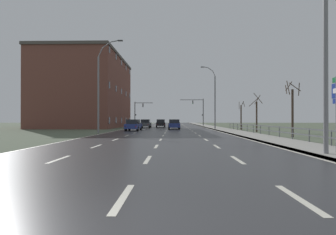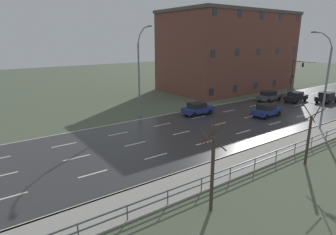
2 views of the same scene
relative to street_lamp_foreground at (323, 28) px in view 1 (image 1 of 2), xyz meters
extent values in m
cube|color=#4C5642|center=(-7.48, 39.28, -5.62)|extent=(160.00, 160.00, 0.12)
cube|color=#303033|center=(-7.48, 51.28, -5.55)|extent=(14.00, 120.00, 0.02)
cube|color=beige|center=(-10.98, -1.32, -5.53)|extent=(0.16, 2.20, 0.01)
cube|color=beige|center=(-10.98, 4.08, -5.53)|extent=(0.16, 2.20, 0.01)
cube|color=beige|center=(-10.98, 9.48, -5.53)|extent=(0.16, 2.20, 0.01)
cube|color=beige|center=(-10.98, 14.88, -5.53)|extent=(0.16, 2.20, 0.01)
cube|color=beige|center=(-10.98, 20.28, -5.53)|extent=(0.16, 2.20, 0.01)
cube|color=beige|center=(-10.98, 25.68, -5.53)|extent=(0.16, 2.20, 0.01)
cube|color=beige|center=(-10.98, 31.08, -5.53)|extent=(0.16, 2.20, 0.01)
cube|color=beige|center=(-10.98, 36.48, -5.53)|extent=(0.16, 2.20, 0.01)
cube|color=beige|center=(-10.98, 41.88, -5.53)|extent=(0.16, 2.20, 0.01)
cube|color=beige|center=(-10.98, 47.28, -5.53)|extent=(0.16, 2.20, 0.01)
cube|color=beige|center=(-10.98, 52.68, -5.53)|extent=(0.16, 2.20, 0.01)
cube|color=beige|center=(-10.98, 58.08, -5.53)|extent=(0.16, 2.20, 0.01)
cube|color=beige|center=(-10.98, 63.48, -5.53)|extent=(0.16, 2.20, 0.01)
cube|color=beige|center=(-10.98, 68.88, -5.53)|extent=(0.16, 2.20, 0.01)
cube|color=beige|center=(-10.98, 74.28, -5.53)|extent=(0.16, 2.20, 0.01)
cube|color=beige|center=(-10.98, 79.68, -5.53)|extent=(0.16, 2.20, 0.01)
cube|color=beige|center=(-10.98, 85.08, -5.53)|extent=(0.16, 2.20, 0.01)
cube|color=beige|center=(-10.98, 90.48, -5.53)|extent=(0.16, 2.20, 0.01)
cube|color=beige|center=(-10.98, 95.88, -5.53)|extent=(0.16, 2.20, 0.01)
cube|color=beige|center=(-10.98, 101.28, -5.53)|extent=(0.16, 2.20, 0.01)
cube|color=beige|center=(-10.98, 106.68, -5.53)|extent=(0.16, 2.20, 0.01)
cube|color=beige|center=(-7.48, -6.72, -5.53)|extent=(0.16, 2.20, 0.01)
cube|color=beige|center=(-7.48, -1.32, -5.53)|extent=(0.16, 2.20, 0.01)
cube|color=beige|center=(-7.48, 4.08, -5.53)|extent=(0.16, 2.20, 0.01)
cube|color=beige|center=(-7.48, 9.48, -5.53)|extent=(0.16, 2.20, 0.01)
cube|color=beige|center=(-7.48, 14.88, -5.53)|extent=(0.16, 2.20, 0.01)
cube|color=beige|center=(-7.48, 20.28, -5.53)|extent=(0.16, 2.20, 0.01)
cube|color=beige|center=(-7.48, 25.68, -5.53)|extent=(0.16, 2.20, 0.01)
cube|color=beige|center=(-7.48, 31.08, -5.53)|extent=(0.16, 2.20, 0.01)
cube|color=beige|center=(-7.48, 36.48, -5.53)|extent=(0.16, 2.20, 0.01)
cube|color=beige|center=(-7.48, 41.88, -5.53)|extent=(0.16, 2.20, 0.01)
cube|color=beige|center=(-7.48, 47.28, -5.53)|extent=(0.16, 2.20, 0.01)
cube|color=beige|center=(-7.48, 52.68, -5.53)|extent=(0.16, 2.20, 0.01)
cube|color=beige|center=(-7.48, 58.08, -5.53)|extent=(0.16, 2.20, 0.01)
cube|color=beige|center=(-7.48, 63.48, -5.53)|extent=(0.16, 2.20, 0.01)
cube|color=beige|center=(-7.48, 68.88, -5.53)|extent=(0.16, 2.20, 0.01)
cube|color=beige|center=(-7.48, 74.28, -5.53)|extent=(0.16, 2.20, 0.01)
cube|color=beige|center=(-7.48, 79.68, -5.53)|extent=(0.16, 2.20, 0.01)
cube|color=beige|center=(-7.48, 85.08, -5.53)|extent=(0.16, 2.20, 0.01)
cube|color=beige|center=(-7.48, 90.48, -5.53)|extent=(0.16, 2.20, 0.01)
cube|color=beige|center=(-7.48, 95.88, -5.53)|extent=(0.16, 2.20, 0.01)
cube|color=beige|center=(-7.48, 101.28, -5.53)|extent=(0.16, 2.20, 0.01)
cube|color=beige|center=(-7.48, 106.68, -5.53)|extent=(0.16, 2.20, 0.01)
cube|color=beige|center=(-3.98, -6.72, -5.53)|extent=(0.16, 2.20, 0.01)
cube|color=beige|center=(-3.98, -1.32, -5.53)|extent=(0.16, 2.20, 0.01)
cube|color=beige|center=(-3.98, 4.08, -5.53)|extent=(0.16, 2.20, 0.01)
cube|color=beige|center=(-3.98, 9.48, -5.53)|extent=(0.16, 2.20, 0.01)
cube|color=beige|center=(-3.98, 14.88, -5.53)|extent=(0.16, 2.20, 0.01)
cube|color=beige|center=(-3.98, 20.28, -5.53)|extent=(0.16, 2.20, 0.01)
cube|color=beige|center=(-3.98, 25.68, -5.53)|extent=(0.16, 2.20, 0.01)
cube|color=beige|center=(-3.98, 31.08, -5.53)|extent=(0.16, 2.20, 0.01)
cube|color=beige|center=(-3.98, 36.48, -5.53)|extent=(0.16, 2.20, 0.01)
cube|color=beige|center=(-3.98, 41.88, -5.53)|extent=(0.16, 2.20, 0.01)
cube|color=beige|center=(-3.98, 47.28, -5.53)|extent=(0.16, 2.20, 0.01)
cube|color=beige|center=(-3.98, 52.68, -5.53)|extent=(0.16, 2.20, 0.01)
cube|color=beige|center=(-3.98, 58.08, -5.53)|extent=(0.16, 2.20, 0.01)
cube|color=beige|center=(-3.98, 63.48, -5.53)|extent=(0.16, 2.20, 0.01)
cube|color=beige|center=(-3.98, 68.88, -5.53)|extent=(0.16, 2.20, 0.01)
cube|color=beige|center=(-3.98, 74.28, -5.53)|extent=(0.16, 2.20, 0.01)
cube|color=beige|center=(-3.98, 79.68, -5.53)|extent=(0.16, 2.20, 0.01)
cube|color=beige|center=(-3.98, 85.08, -5.53)|extent=(0.16, 2.20, 0.01)
cube|color=beige|center=(-3.98, 90.48, -5.53)|extent=(0.16, 2.20, 0.01)
cube|color=beige|center=(-3.98, 95.88, -5.53)|extent=(0.16, 2.20, 0.01)
cube|color=beige|center=(-3.98, 101.28, -5.53)|extent=(0.16, 2.20, 0.01)
cube|color=beige|center=(-3.98, 106.68, -5.53)|extent=(0.16, 2.20, 0.01)
cube|color=beige|center=(-0.63, 51.28, -5.53)|extent=(0.16, 120.00, 0.01)
cube|color=beige|center=(-14.33, 51.28, -5.53)|extent=(0.16, 120.00, 0.01)
cube|color=gray|center=(1.02, 51.28, -5.50)|extent=(3.00, 120.00, 0.12)
cube|color=slate|center=(-0.40, 51.28, -5.50)|extent=(0.16, 120.00, 0.12)
cube|color=#515459|center=(2.37, 15.41, -4.61)|extent=(0.06, 33.91, 0.08)
cube|color=#515459|center=(2.37, 15.41, -5.01)|extent=(0.06, 33.91, 0.08)
cylinder|color=#515459|center=(2.37, 3.67, -5.06)|extent=(0.07, 0.07, 1.00)
cylinder|color=#515459|center=(2.37, 6.28, -5.06)|extent=(0.07, 0.07, 1.00)
cylinder|color=#515459|center=(2.37, 8.89, -5.06)|extent=(0.07, 0.07, 1.00)
cylinder|color=#515459|center=(2.37, 11.50, -5.06)|extent=(0.07, 0.07, 1.00)
cylinder|color=#515459|center=(2.37, 14.11, -5.06)|extent=(0.07, 0.07, 1.00)
cylinder|color=#515459|center=(2.37, 16.71, -5.06)|extent=(0.07, 0.07, 1.00)
cylinder|color=#515459|center=(2.37, 19.32, -5.06)|extent=(0.07, 0.07, 1.00)
cylinder|color=#515459|center=(2.37, 21.93, -5.06)|extent=(0.07, 0.07, 1.00)
cylinder|color=#515459|center=(2.37, 24.54, -5.06)|extent=(0.07, 0.07, 1.00)
cylinder|color=#515459|center=(2.37, 27.15, -5.06)|extent=(0.07, 0.07, 1.00)
cylinder|color=#515459|center=(2.37, 29.75, -5.06)|extent=(0.07, 0.07, 1.00)
cylinder|color=#515459|center=(2.37, 32.36, -5.06)|extent=(0.07, 0.07, 1.00)
cylinder|color=slate|center=(0.12, 0.00, -0.64)|extent=(0.20, 0.20, 9.84)
cylinder|color=slate|center=(0.12, 33.03, -1.29)|extent=(0.20, 0.20, 8.53)
cylinder|color=slate|center=(-0.06, 33.03, 3.37)|extent=(0.48, 0.11, 0.86)
cylinder|color=slate|center=(-0.62, 33.03, 4.04)|extent=(0.80, 0.11, 0.60)
cylinder|color=slate|center=(-1.43, 33.03, 4.37)|extent=(0.90, 0.11, 0.26)
cube|color=#333335|center=(-1.87, 33.03, 4.40)|extent=(0.56, 0.24, 0.12)
cylinder|color=slate|center=(-15.08, 19.82, -1.18)|extent=(0.20, 0.20, 8.76)
cylinder|color=slate|center=(-14.84, 19.82, 3.72)|extent=(0.58, 0.11, 1.07)
cylinder|color=slate|center=(-14.14, 19.82, 4.55)|extent=(0.99, 0.11, 0.74)
cylinder|color=slate|center=(-13.12, 19.82, 4.98)|extent=(1.13, 0.11, 0.30)
cube|color=#333335|center=(-12.56, 19.82, 5.02)|extent=(0.56, 0.24, 0.12)
cube|color=#146633|center=(0.90, 0.60, -2.16)|extent=(0.03, 0.56, 0.24)
cube|color=navy|center=(0.90, 0.60, -2.66)|extent=(0.03, 0.68, 0.68)
cube|color=white|center=(0.88, 0.60, -2.66)|extent=(0.01, 0.44, 0.22)
cube|color=navy|center=(0.90, 0.60, -3.13)|extent=(0.03, 0.52, 0.22)
cylinder|color=#38383A|center=(0.42, 54.13, -2.35)|extent=(0.18, 0.18, 6.41)
cylinder|color=#38383A|center=(-2.27, 54.13, 0.60)|extent=(5.39, 0.12, 0.12)
cube|color=black|center=(-2.00, 54.13, 0.05)|extent=(0.20, 0.28, 0.80)
sphere|color=#2D2D2D|center=(-2.00, 53.98, 0.31)|extent=(0.14, 0.14, 0.14)
sphere|color=#2D2D2D|center=(-2.00, 53.98, 0.05)|extent=(0.14, 0.14, 0.14)
sphere|color=green|center=(-2.00, 53.98, -0.21)|extent=(0.14, 0.14, 0.14)
cube|color=black|center=(0.20, 54.08, -2.96)|extent=(0.18, 0.12, 0.32)
cylinder|color=#38383A|center=(-15.38, 52.43, -2.76)|extent=(0.18, 0.18, 5.60)
cylinder|color=#38383A|center=(-13.32, 52.43, -0.20)|extent=(4.12, 0.12, 0.12)
cube|color=black|center=(-13.52, 52.43, -0.75)|extent=(0.20, 0.28, 0.80)
sphere|color=red|center=(-13.52, 52.28, -0.49)|extent=(0.14, 0.14, 0.14)
sphere|color=#2D2D2D|center=(-13.52, 52.28, -0.75)|extent=(0.14, 0.14, 0.14)
sphere|color=#2D2D2D|center=(-13.52, 52.28, -1.01)|extent=(0.14, 0.14, 0.14)
cube|color=black|center=(-15.16, 52.38, -2.96)|extent=(0.18, 0.12, 0.32)
cube|color=black|center=(-6.10, 47.09, -4.91)|extent=(1.83, 4.13, 0.64)
cube|color=black|center=(-6.10, 46.84, -4.29)|extent=(1.59, 2.03, 0.60)
cube|color=slate|center=(-6.12, 47.79, -4.31)|extent=(1.41, 0.10, 0.51)
cylinder|color=black|center=(-5.32, 48.38, -5.23)|extent=(0.23, 0.66, 0.66)
cylinder|color=black|center=(-6.93, 48.35, -5.23)|extent=(0.23, 0.66, 0.66)
cylinder|color=black|center=(-5.27, 45.84, -5.23)|extent=(0.23, 0.66, 0.66)
cylinder|color=black|center=(-6.89, 45.81, -5.23)|extent=(0.23, 0.66, 0.66)
cube|color=red|center=(-6.73, 45.05, -4.91)|extent=(0.16, 0.04, 0.14)
cube|color=red|center=(-5.41, 45.07, -4.91)|extent=(0.16, 0.04, 0.14)
cube|color=navy|center=(-12.01, 26.51, -4.91)|extent=(1.93, 4.17, 0.64)
cube|color=black|center=(-12.02, 26.26, -4.29)|extent=(1.64, 2.07, 0.60)
cube|color=slate|center=(-11.98, 27.21, -4.31)|extent=(1.41, 0.14, 0.51)
cylinder|color=black|center=(-11.15, 27.75, -5.23)|extent=(0.25, 0.67, 0.66)
cylinder|color=black|center=(-12.76, 27.82, -5.23)|extent=(0.25, 0.67, 0.66)
cylinder|color=black|center=(-11.26, 25.21, -5.23)|extent=(0.25, 0.67, 0.66)
cylinder|color=black|center=(-12.87, 25.28, -5.23)|extent=(0.25, 0.67, 0.66)
cube|color=red|center=(-12.76, 24.51, -4.91)|extent=(0.16, 0.05, 0.14)
cube|color=red|center=(-11.44, 24.45, -4.91)|extent=(0.16, 0.05, 0.14)
cube|color=#474C51|center=(-11.74, 40.81, -4.91)|extent=(1.83, 4.13, 0.64)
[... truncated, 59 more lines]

